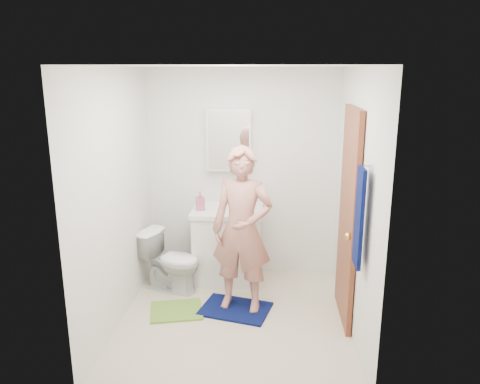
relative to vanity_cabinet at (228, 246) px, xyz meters
name	(u,v)px	position (x,y,z in m)	size (l,w,h in m)	color
floor	(234,320)	(0.15, -0.91, -0.41)	(2.20, 2.40, 0.02)	beige
ceiling	(234,65)	(0.15, -0.91, 2.01)	(2.20, 2.40, 0.02)	white
wall_back	(242,173)	(0.15, 0.30, 0.80)	(2.20, 0.02, 2.40)	silver
wall_front	(219,251)	(0.15, -2.12, 0.80)	(2.20, 0.02, 2.40)	silver
wall_left	(116,199)	(-0.96, -0.91, 0.80)	(0.02, 2.40, 2.40)	silver
wall_right	(357,204)	(1.26, -0.91, 0.80)	(0.02, 2.40, 2.40)	silver
vanity_cabinet	(228,246)	(0.00, 0.00, 0.00)	(0.75, 0.55, 0.80)	white
countertop	(228,211)	(0.00, 0.00, 0.43)	(0.79, 0.59, 0.05)	white
sink_basin	(228,210)	(0.00, 0.00, 0.44)	(0.40, 0.40, 0.03)	white
faucet	(229,200)	(0.00, 0.18, 0.51)	(0.03, 0.03, 0.12)	silver
medicine_cabinet	(229,140)	(0.00, 0.22, 1.20)	(0.50, 0.12, 0.70)	white
mirror_panel	(228,141)	(0.00, 0.16, 1.20)	(0.46, 0.01, 0.66)	white
door	(348,217)	(1.22, -0.76, 0.62)	(0.05, 0.80, 2.05)	brown
door_knob	(348,236)	(1.18, -1.08, 0.55)	(0.07, 0.07, 0.07)	gold
towel	(359,218)	(1.18, -1.48, 0.85)	(0.03, 0.24, 0.80)	#071047
towel_hook	(368,165)	(1.22, -1.48, 1.27)	(0.02, 0.02, 0.06)	silver
toilet	(172,261)	(-0.59, -0.31, -0.07)	(0.37, 0.65, 0.67)	white
bath_mat	(235,309)	(0.15, -0.74, -0.39)	(0.68, 0.48, 0.02)	#071047
green_rug	(176,311)	(-0.45, -0.81, -0.39)	(0.51, 0.43, 0.02)	olive
soap_dispenser	(200,201)	(-0.30, -0.05, 0.56)	(0.09, 0.10, 0.21)	#B7556E
toothbrush_cup	(249,203)	(0.24, 0.07, 0.50)	(0.13, 0.13, 0.11)	#914394
man	(242,230)	(0.21, -0.70, 0.45)	(0.60, 0.40, 1.65)	tan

